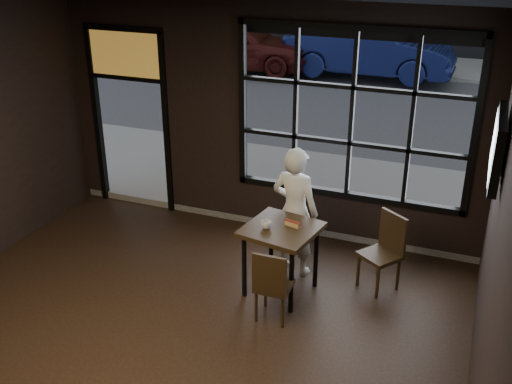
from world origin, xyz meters
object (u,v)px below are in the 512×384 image
at_px(cafe_table, 281,260).
at_px(man, 295,211).
at_px(chair_near, 274,283).
at_px(navy_car, 369,49).

xyz_separation_m(cafe_table, man, (-0.00, 0.52, 0.40)).
xyz_separation_m(cafe_table, chair_near, (0.10, -0.51, 0.01)).
relative_size(chair_near, man, 0.53).
bearing_deg(navy_car, cafe_table, -173.00).
xyz_separation_m(chair_near, man, (-0.11, 1.03, 0.39)).
bearing_deg(man, chair_near, 104.67).
distance_m(chair_near, navy_car, 11.49).
height_order(cafe_table, man, man).
distance_m(chair_near, man, 1.11).
bearing_deg(man, navy_car, -74.61).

